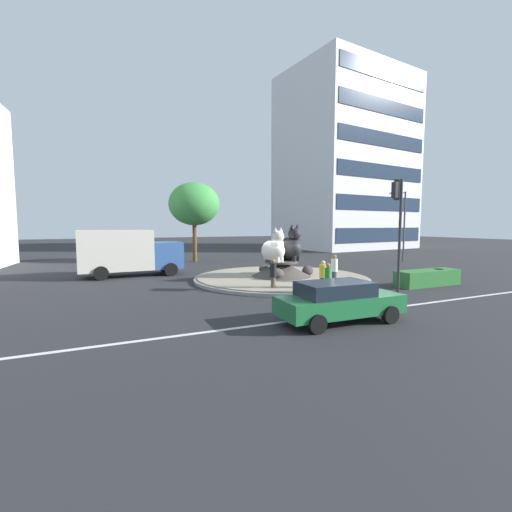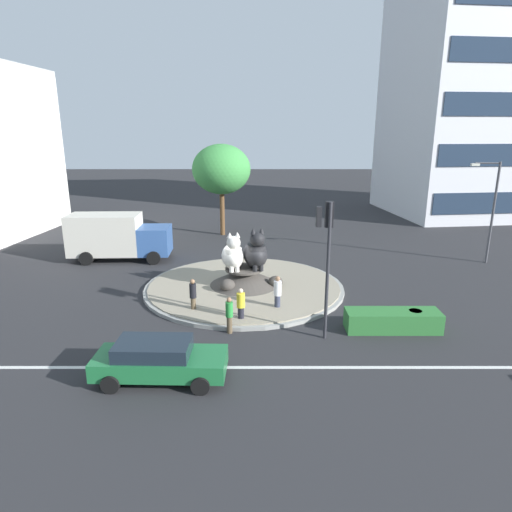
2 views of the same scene
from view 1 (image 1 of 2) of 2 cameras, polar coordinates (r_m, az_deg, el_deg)
ground_plane at (r=22.30m, az=4.14°, el=-3.92°), size 160.00×160.00×0.00m
lane_centreline at (r=15.47m, az=19.65°, el=-8.24°), size 112.00×0.20×0.01m
roundabout_island at (r=22.25m, az=4.15°, el=-3.07°), size 11.06×11.06×1.21m
cat_statue_white at (r=21.67m, az=2.98°, el=1.15°), size 1.51×2.28×2.16m
cat_statue_black at (r=22.44m, az=5.57°, el=1.45°), size 1.69×2.60×2.35m
traffic_light_mast at (r=19.37m, az=22.31°, el=6.92°), size 0.71×0.54×5.83m
office_tower at (r=56.43m, az=14.48°, el=14.53°), size 19.38×15.90×25.75m
clipped_hedge_strip at (r=22.42m, az=26.31°, el=-3.23°), size 4.13×1.20×0.90m
broadleaf_tree_behind_island at (r=33.79m, az=-10.13°, el=8.39°), size 4.78×4.78×7.52m
streetlight_arm at (r=36.02m, az=22.96°, el=5.28°), size 1.83×0.37×6.65m
pedestrian_yellow_shirt at (r=18.32m, az=10.94°, el=-3.21°), size 0.38×0.38×1.67m
pedestrian_white_shirt at (r=20.40m, az=12.73°, el=-2.18°), size 0.38×0.38×1.80m
pedestrian_black_shirt at (r=18.04m, az=2.84°, el=-3.06°), size 0.33×0.33×1.74m
pedestrian_green_shirt at (r=17.20m, az=11.72°, el=-3.73°), size 0.32×0.32×1.66m
hatchback_near_shophouse at (r=12.93m, az=13.42°, el=-7.15°), size 4.66×2.08×1.48m
delivery_box_truck at (r=25.21m, az=-20.30°, el=0.64°), size 6.74×2.83×3.15m
litter_bin at (r=23.22m, az=27.75°, el=-3.02°), size 0.56×0.56×0.90m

